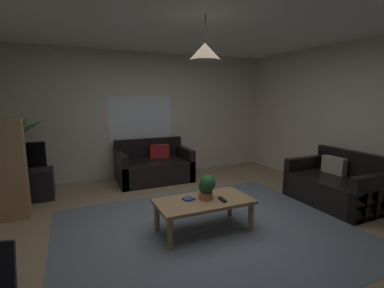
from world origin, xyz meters
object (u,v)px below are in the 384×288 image
(pendant_lamp, at_px, (205,51))
(couch_right_side, at_px, (336,187))
(coffee_table, at_px, (204,204))
(potted_plant_on_table, at_px, (207,186))
(tv, at_px, (20,157))
(couch_under_window, at_px, (154,167))
(remote_on_table_0, at_px, (222,200))
(tv_stand, at_px, (23,186))
(potted_palm_corner, at_px, (21,158))
(book_on_table_0, at_px, (189,199))

(pendant_lamp, bearing_deg, couch_right_side, -0.53)
(couch_right_side, xyz_separation_m, coffee_table, (-2.35, 0.02, 0.08))
(couch_right_side, relative_size, potted_plant_on_table, 4.30)
(coffee_table, xyz_separation_m, tv, (-2.23, 2.10, 0.39))
(couch_under_window, relative_size, potted_plant_on_table, 4.60)
(remote_on_table_0, height_order, tv_stand, tv_stand)
(remote_on_table_0, bearing_deg, potted_palm_corner, 136.30)
(book_on_table_0, relative_size, remote_on_table_0, 0.78)
(coffee_table, distance_m, potted_plant_on_table, 0.23)
(couch_under_window, height_order, tv, tv)
(couch_under_window, relative_size, pendant_lamp, 2.87)
(book_on_table_0, relative_size, tv, 0.17)
(book_on_table_0, xyz_separation_m, tv, (-2.06, 2.03, 0.31))
(remote_on_table_0, bearing_deg, coffee_table, 153.91)
(couch_right_side, distance_m, potted_palm_corner, 5.35)
(potted_plant_on_table, xyz_separation_m, potted_palm_corner, (-2.35, 2.57, 0.06))
(remote_on_table_0, xyz_separation_m, tv, (-2.43, 2.22, 0.32))
(couch_under_window, distance_m, potted_plant_on_table, 2.36)
(remote_on_table_0, xyz_separation_m, potted_palm_corner, (-2.50, 2.71, 0.21))
(couch_right_side, distance_m, potted_plant_on_table, 2.32)
(book_on_table_0, bearing_deg, remote_on_table_0, -27.22)
(coffee_table, bearing_deg, tv, 136.70)
(tv_stand, bearing_deg, couch_right_side, -25.09)
(coffee_table, height_order, remote_on_table_0, remote_on_table_0)
(couch_under_window, distance_m, couch_right_side, 3.32)
(potted_plant_on_table, relative_size, potted_palm_corner, 0.23)
(coffee_table, xyz_separation_m, remote_on_table_0, (0.20, -0.11, 0.07))
(coffee_table, relative_size, potted_palm_corner, 0.87)
(couch_right_side, bearing_deg, book_on_table_0, -92.27)
(tv, relative_size, pendant_lamp, 1.49)
(tv, bearing_deg, potted_plant_on_table, -42.28)
(potted_plant_on_table, bearing_deg, tv_stand, 137.43)
(coffee_table, xyz_separation_m, pendant_lamp, (0.00, 0.00, 1.85))
(tv, distance_m, pendant_lamp, 3.40)
(potted_palm_corner, bearing_deg, book_on_table_0, -49.90)
(couch_under_window, relative_size, book_on_table_0, 11.45)
(coffee_table, bearing_deg, couch_under_window, 89.11)
(tv, height_order, pendant_lamp, pendant_lamp)
(couch_right_side, bearing_deg, couch_under_window, -135.86)
(book_on_table_0, bearing_deg, tv, 135.45)
(couch_right_side, bearing_deg, potted_plant_on_table, -91.19)
(potted_plant_on_table, height_order, potted_palm_corner, potted_palm_corner)
(tv, bearing_deg, coffee_table, -43.30)
(potted_plant_on_table, bearing_deg, couch_under_window, 90.39)
(book_on_table_0, bearing_deg, pendant_lamp, -24.16)
(remote_on_table_0, relative_size, pendant_lamp, 0.32)
(couch_under_window, distance_m, potted_palm_corner, 2.37)
(couch_under_window, bearing_deg, couch_right_side, -45.86)
(couch_under_window, xyz_separation_m, remote_on_table_0, (0.16, -2.48, 0.15))
(couch_under_window, xyz_separation_m, pendant_lamp, (-0.04, -2.36, 1.93))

